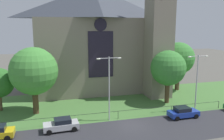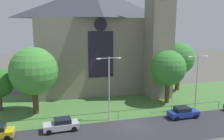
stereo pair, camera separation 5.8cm
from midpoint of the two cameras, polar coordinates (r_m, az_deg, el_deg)
ground at (r=40.35m, az=-0.12°, el=-7.62°), size 160.00×160.00×0.00m
road_asphalt at (r=29.72m, az=6.14°, el=-14.50°), size 120.00×8.00×0.01m
grass_verge at (r=38.53m, az=0.67°, el=-8.50°), size 120.00×20.00×0.01m
church_building at (r=46.55m, az=-3.23°, el=7.66°), size 23.20×16.20×26.00m
iron_railing at (r=32.94m, az=1.51°, el=-10.05°), size 32.63×0.07×1.13m
tree_right_near at (r=39.59m, az=13.36°, el=0.42°), size 5.76×5.76×8.74m
tree_right_far at (r=48.25m, az=15.70°, el=2.68°), size 6.25×6.25×9.51m
tree_left_near at (r=35.36m, az=-18.22°, el=-0.28°), size 6.80×6.80×9.69m
streetlamp_near at (r=31.22m, az=-0.66°, el=-2.58°), size 3.37×0.26×8.67m
streetlamp_far at (r=36.83m, az=19.78°, el=-1.36°), size 3.37×0.26×8.47m
parked_car_silver at (r=30.26m, az=-12.02°, el=-12.68°), size 4.28×2.18×1.51m
parked_car_blue at (r=34.91m, az=16.72°, el=-9.71°), size 4.23×2.08×1.51m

